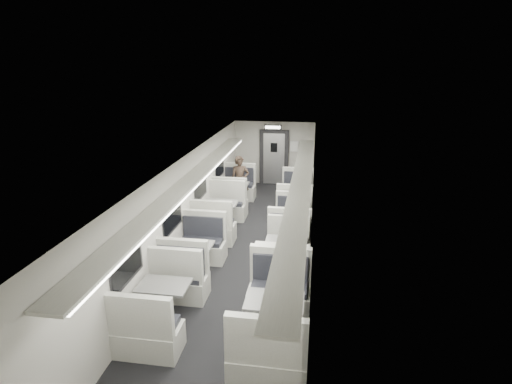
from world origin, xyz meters
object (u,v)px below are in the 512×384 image
(booth_left_d, at_px, (165,302))
(exit_sign, at_px, (273,127))
(booth_left_a, at_px, (234,195))
(booth_right_c, at_px, (286,256))
(booth_right_a, at_px, (296,198))
(booth_left_c, at_px, (192,260))
(booth_left_b, at_px, (221,216))
(vestibule_door, at_px, (274,158))
(booth_right_d, at_px, (274,321))
(passenger, at_px, (240,181))
(booth_right_b, at_px, (291,228))

(booth_left_d, relative_size, exit_sign, 3.55)
(booth_left_a, relative_size, booth_right_c, 1.04)
(booth_left_d, xyz_separation_m, booth_right_a, (2.00, 6.17, -0.02))
(booth_left_c, relative_size, booth_left_d, 1.00)
(booth_left_b, relative_size, vestibule_door, 1.08)
(booth_left_d, xyz_separation_m, booth_right_d, (2.00, -0.26, 0.03))
(booth_left_a, height_order, passenger, passenger)
(booth_left_a, distance_m, passenger, 0.49)
(passenger, distance_m, vestibule_door, 2.69)
(exit_sign, bearing_deg, booth_right_a, -65.21)
(booth_left_b, distance_m, passenger, 2.06)
(booth_left_c, height_order, booth_right_b, booth_left_c)
(booth_right_b, relative_size, booth_right_c, 0.92)
(booth_left_a, distance_m, exit_sign, 3.08)
(booth_left_c, xyz_separation_m, exit_sign, (1.00, 6.72, 1.89))
(booth_right_b, height_order, vestibule_door, vestibule_door)
(booth_right_c, bearing_deg, booth_left_d, -132.97)
(booth_right_c, distance_m, vestibule_door, 6.78)
(booth_left_c, bearing_deg, exit_sign, 81.54)
(booth_left_d, bearing_deg, booth_right_d, -7.50)
(booth_left_b, height_order, vestibule_door, vestibule_door)
(booth_left_c, bearing_deg, booth_right_c, 14.89)
(booth_right_b, bearing_deg, vestibule_door, 101.26)
(booth_left_b, bearing_deg, passenger, 85.11)
(booth_left_b, relative_size, booth_left_d, 1.04)
(booth_right_a, bearing_deg, booth_right_d, -90.00)
(passenger, xyz_separation_m, vestibule_door, (0.83, 2.55, 0.21))
(booth_left_a, xyz_separation_m, booth_left_c, (0.00, -4.50, -0.01))
(booth_left_b, relative_size, passenger, 1.37)
(booth_left_b, height_order, booth_left_c, booth_left_b)
(booth_left_d, distance_m, exit_sign, 8.61)
(booth_right_b, relative_size, exit_sign, 3.22)
(booth_left_d, distance_m, booth_right_c, 2.93)
(booth_left_a, relative_size, booth_left_d, 1.03)
(passenger, bearing_deg, vestibule_door, 59.07)
(booth_left_c, bearing_deg, booth_left_a, 90.00)
(booth_left_c, xyz_separation_m, booth_left_d, (0.00, -1.61, -0.00))
(booth_left_a, height_order, booth_right_b, booth_left_a)
(booth_left_d, bearing_deg, booth_right_a, 72.05)
(vestibule_door, bearing_deg, booth_left_b, -102.38)
(booth_left_c, xyz_separation_m, vestibule_door, (1.00, 7.21, 0.65))
(booth_left_d, distance_m, passenger, 6.29)
(booth_right_a, xyz_separation_m, booth_right_c, (0.00, -4.03, 0.01))
(booth_left_a, bearing_deg, booth_right_a, 1.69)
(booth_right_c, bearing_deg, vestibule_door, 98.52)
(vestibule_door, distance_m, exit_sign, 1.33)
(booth_left_d, height_order, vestibule_door, vestibule_door)
(booth_left_c, bearing_deg, booth_right_b, 47.58)
(booth_left_b, relative_size, booth_right_c, 1.05)
(booth_right_a, xyz_separation_m, vestibule_door, (-1.00, 2.65, 0.66))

